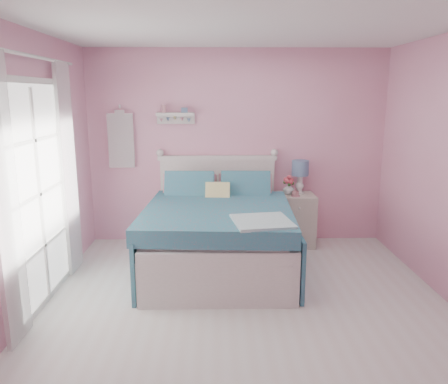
{
  "coord_description": "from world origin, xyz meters",
  "views": [
    {
      "loc": [
        -0.28,
        -3.66,
        2.01
      ],
      "look_at": [
        -0.19,
        1.2,
        0.92
      ],
      "focal_mm": 35.0,
      "sensor_mm": 36.0,
      "label": 1
    }
  ],
  "objects_px": {
    "bed": "(218,234)",
    "vase": "(289,189)",
    "teacup": "(296,194)",
    "table_lamp": "(300,170)",
    "nightstand": "(296,220)"
  },
  "relations": [
    {
      "from": "bed",
      "to": "vase",
      "type": "distance_m",
      "value": 1.28
    },
    {
      "from": "bed",
      "to": "vase",
      "type": "xyz_separation_m",
      "value": [
        0.95,
        0.78,
        0.37
      ]
    },
    {
      "from": "bed",
      "to": "teacup",
      "type": "distance_m",
      "value": 1.27
    },
    {
      "from": "bed",
      "to": "table_lamp",
      "type": "relative_size",
      "value": 4.71
    },
    {
      "from": "nightstand",
      "to": "bed",
      "type": "bearing_deg",
      "value": -143.6
    },
    {
      "from": "bed",
      "to": "table_lamp",
      "type": "distance_m",
      "value": 1.52
    },
    {
      "from": "bed",
      "to": "teacup",
      "type": "xyz_separation_m",
      "value": [
        1.02,
        0.67,
        0.33
      ]
    },
    {
      "from": "teacup",
      "to": "table_lamp",
      "type": "bearing_deg",
      "value": 65.01
    },
    {
      "from": "nightstand",
      "to": "teacup",
      "type": "distance_m",
      "value": 0.4
    },
    {
      "from": "teacup",
      "to": "nightstand",
      "type": "bearing_deg",
      "value": 72.17
    },
    {
      "from": "nightstand",
      "to": "teacup",
      "type": "relative_size",
      "value": 7.67
    },
    {
      "from": "nightstand",
      "to": "vase",
      "type": "xyz_separation_m",
      "value": [
        -0.11,
        -0.0,
        0.43
      ]
    },
    {
      "from": "nightstand",
      "to": "table_lamp",
      "type": "distance_m",
      "value": 0.67
    },
    {
      "from": "bed",
      "to": "nightstand",
      "type": "relative_size",
      "value": 3.01
    },
    {
      "from": "bed",
      "to": "teacup",
      "type": "bearing_deg",
      "value": 36.47
    }
  ]
}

